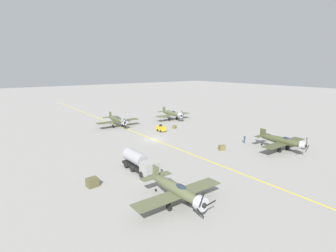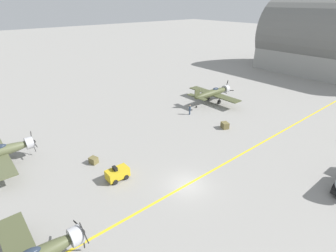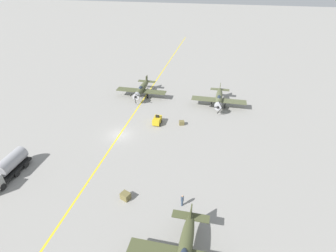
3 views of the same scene
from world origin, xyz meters
name	(u,v)px [view 3 (image 3 of 3)]	position (x,y,z in m)	size (l,w,h in m)	color
ground_plane	(120,135)	(0.00, 0.00, 0.00)	(400.00, 400.00, 0.00)	gray
taxiway_stripe	(120,135)	(0.00, 0.00, 0.00)	(0.30, 160.00, 0.01)	yellow
airplane_near_left	(219,98)	(-17.56, -15.74, 2.01)	(12.00, 9.98, 3.65)	#54593B
airplane_near_center	(142,89)	(0.79, -16.99, 2.01)	(12.00, 9.98, 3.65)	#4C5132
fuel_tanker	(6,169)	(12.18, 14.37, 1.51)	(2.68, 8.00, 2.98)	black
tow_tractor	(157,120)	(-5.95, -5.42, 0.79)	(1.57, 2.60, 1.79)	gold
ground_crew_walking	(182,200)	(-14.35, 14.32, 1.00)	(0.40, 0.40, 1.84)	#334256
supply_crate_by_tanker	(126,196)	(-6.62, 14.78, 0.50)	(1.20, 1.00, 1.00)	brown
supply_crate_mid_lane	(182,123)	(-10.83, -6.11, 0.41)	(0.99, 0.83, 0.83)	brown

